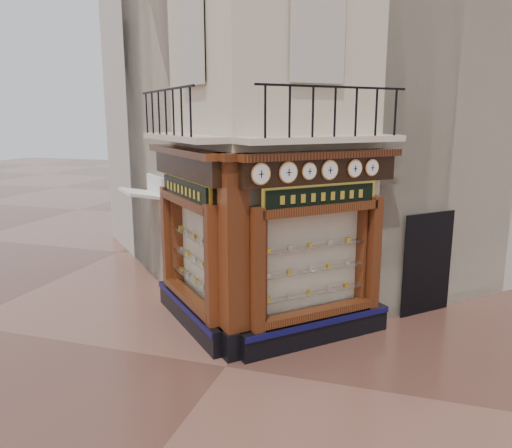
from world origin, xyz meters
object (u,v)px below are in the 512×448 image
at_px(awning, 144,285).
at_px(signboard_left, 185,190).
at_px(corner_pilaster, 234,260).
at_px(clock_a, 261,174).
at_px(clock_e, 354,169).
at_px(clock_c, 309,171).
at_px(clock_b, 288,172).
at_px(signboard_right, 321,196).
at_px(clock_d, 329,170).
at_px(clock_f, 372,168).

height_order(awning, signboard_left, signboard_left).
height_order(corner_pilaster, clock_a, corner_pilaster).
bearing_deg(clock_e, clock_c, 180.00).
distance_m(clock_b, clock_e, 1.53).
distance_m(clock_a, signboard_right, 1.50).
height_order(corner_pilaster, clock_d, corner_pilaster).
bearing_deg(clock_d, awning, 113.55).
distance_m(clock_c, awning, 6.76).
bearing_deg(clock_c, clock_f, 0.00).
bearing_deg(corner_pilaster, clock_d, -13.01).
distance_m(corner_pilaster, signboard_right, 2.12).
height_order(clock_a, clock_b, same).
xyz_separation_m(corner_pilaster, awning, (-3.86, 3.15, -1.95)).
distance_m(clock_a, clock_f, 2.54).
distance_m(clock_c, clock_f, 1.51).
relative_size(corner_pilaster, signboard_left, 1.95).
relative_size(clock_b, clock_f, 1.17).
xyz_separation_m(corner_pilaster, clock_f, (2.34, 1.74, 1.67)).
xyz_separation_m(clock_e, signboard_right, (-0.57, -0.42, -0.52)).
height_order(clock_d, clock_e, clock_d).
relative_size(corner_pilaster, clock_e, 10.97).
relative_size(corner_pilaster, clock_b, 9.86).
distance_m(clock_b, awning, 6.64).
relative_size(clock_f, signboard_left, 0.17).
bearing_deg(signboard_left, clock_c, -142.10).
distance_m(corner_pilaster, clock_f, 3.36).
relative_size(clock_d, clock_f, 1.13).
bearing_deg(signboard_right, clock_c, -163.44).
height_order(clock_c, signboard_left, clock_c).
bearing_deg(clock_a, signboard_right, 4.50).
relative_size(signboard_left, signboard_right, 1.06).
relative_size(corner_pilaster, clock_f, 11.53).
bearing_deg(clock_e, awning, 118.72).
relative_size(clock_d, signboard_left, 0.19).
bearing_deg(corner_pilaster, awning, 95.76).
relative_size(clock_b, clock_e, 1.11).
relative_size(clock_b, signboard_left, 0.20).
bearing_deg(clock_f, clock_a, -180.00).
xyz_separation_m(clock_f, awning, (-6.20, 1.42, -3.62)).
bearing_deg(signboard_right, signboard_left, 135.00).
bearing_deg(clock_e, clock_b, -180.00).
distance_m(awning, signboard_left, 4.47).
bearing_deg(clock_f, awning, 122.15).
bearing_deg(clock_c, clock_d, -0.00).
bearing_deg(awning, signboard_left, -176.73).
distance_m(clock_a, clock_b, 0.57).
relative_size(clock_e, clock_f, 1.05).
distance_m(clock_c, signboard_left, 2.81).
xyz_separation_m(corner_pilaster, signboard_right, (1.46, 1.01, 1.15)).
bearing_deg(corner_pilaster, clock_e, -9.88).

